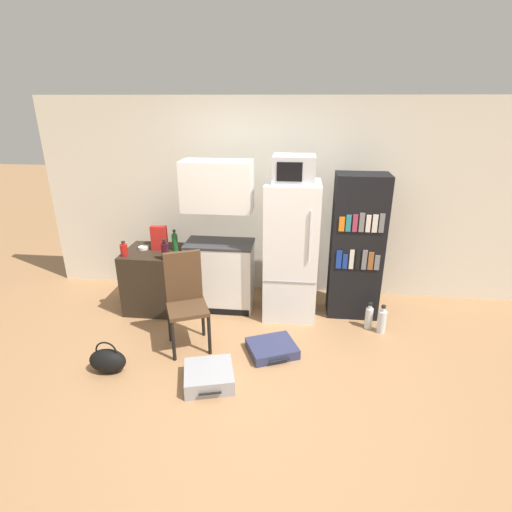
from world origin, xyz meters
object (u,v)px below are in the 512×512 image
(side_table, at_px, (155,279))
(microwave, at_px, (294,169))
(suitcase_large_flat, at_px, (272,348))
(kitchen_hutch, at_px, (219,245))
(bottle_green_tall, at_px, (175,242))
(water_bottle_middle, at_px, (382,321))
(bookshelf, at_px, (357,247))
(cereal_box, at_px, (159,238))
(water_bottle_front, at_px, (369,317))
(chair, at_px, (185,293))
(bottle_wine_dark, at_px, (165,251))
(refrigerator, at_px, (291,251))
(bowl, at_px, (143,248))
(bottle_ketchup_red, at_px, (124,250))
(suitcase_small_flat, at_px, (209,376))
(handbag, at_px, (108,360))

(side_table, distance_m, microwave, 2.18)
(suitcase_large_flat, bearing_deg, kitchen_hutch, 103.94)
(kitchen_hutch, relative_size, bottle_green_tall, 7.10)
(water_bottle_middle, bearing_deg, bookshelf, 124.44)
(kitchen_hutch, xyz_separation_m, cereal_box, (-0.72, -0.07, 0.08))
(bookshelf, height_order, water_bottle_front, bookshelf)
(microwave, relative_size, chair, 0.44)
(bottle_wine_dark, height_order, water_bottle_front, bottle_wine_dark)
(side_table, xyz_separation_m, bookshelf, (2.44, 0.13, 0.48))
(bookshelf, xyz_separation_m, bottle_wine_dark, (-2.17, -0.39, 0.01))
(bottle_wine_dark, bearing_deg, bookshelf, 10.24)
(refrigerator, relative_size, bookshelf, 0.95)
(bowl, relative_size, cereal_box, 0.41)
(kitchen_hutch, bearing_deg, bottle_green_tall, -173.88)
(bottle_ketchup_red, xyz_separation_m, water_bottle_middle, (2.98, -0.10, -0.69))
(bottle_green_tall, relative_size, bowl, 2.11)
(kitchen_hutch, height_order, bottle_green_tall, kitchen_hutch)
(bowl, height_order, cereal_box, cereal_box)
(side_table, xyz_separation_m, suitcase_small_flat, (0.98, -1.38, -0.31))
(water_bottle_middle, bearing_deg, microwave, 162.56)
(refrigerator, distance_m, water_bottle_front, 1.17)
(side_table, xyz_separation_m, bottle_wine_dark, (0.26, -0.27, 0.49))
(bookshelf, relative_size, chair, 1.67)
(refrigerator, height_order, suitcase_large_flat, refrigerator)
(suitcase_large_flat, xyz_separation_m, water_bottle_front, (1.07, 0.61, 0.08))
(bottle_wine_dark, xyz_separation_m, bottle_ketchup_red, (-0.52, 0.07, -0.03))
(refrigerator, distance_m, water_bottle_middle, 1.29)
(chair, height_order, water_bottle_front, chair)
(side_table, bearing_deg, microwave, 0.99)
(refrigerator, xyz_separation_m, bottle_wine_dark, (-1.42, -0.30, 0.06))
(microwave, xyz_separation_m, bowl, (-1.79, 0.00, -0.99))
(side_table, relative_size, bookshelf, 0.45)
(bottle_ketchup_red, height_order, bottle_green_tall, bottle_green_tall)
(bottle_wine_dark, height_order, handbag, bottle_wine_dark)
(bottle_ketchup_red, distance_m, handbag, 1.35)
(bookshelf, relative_size, suitcase_large_flat, 2.87)
(refrigerator, bearing_deg, suitcase_large_flat, -99.62)
(water_bottle_front, bearing_deg, kitchen_hutch, 169.78)
(cereal_box, bearing_deg, side_table, -161.22)
(kitchen_hutch, xyz_separation_m, water_bottle_front, (1.79, -0.32, -0.70))
(bottle_green_tall, height_order, suitcase_small_flat, bottle_green_tall)
(bottle_green_tall, bearing_deg, kitchen_hutch, 6.12)
(chair, bearing_deg, bottle_ketchup_red, 124.33)
(kitchen_hutch, height_order, chair, kitchen_hutch)
(suitcase_small_flat, bearing_deg, bottle_green_tall, 101.17)
(suitcase_large_flat, height_order, handbag, handbag)
(kitchen_hutch, relative_size, handbag, 5.09)
(kitchen_hutch, xyz_separation_m, bookshelf, (1.62, 0.03, 0.02))
(side_table, relative_size, bottle_ketchup_red, 4.30)
(bookshelf, height_order, bottle_green_tall, bookshelf)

